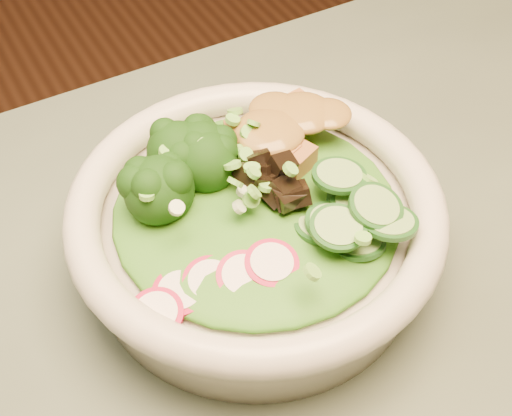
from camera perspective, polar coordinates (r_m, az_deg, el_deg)
salad_bowl at (r=0.48m, az=-0.00°, el=-1.52°), size 0.25×0.25×0.07m
lettuce_bed at (r=0.47m, az=0.00°, el=0.08°), size 0.19×0.19×0.02m
broccoli_florets at (r=0.47m, az=-6.78°, el=2.79°), size 0.09×0.09×0.04m
radish_slices at (r=0.43m, az=-2.38°, el=-5.50°), size 0.11×0.08×0.02m
cucumber_slices at (r=0.45m, az=7.28°, el=-0.98°), size 0.09×0.09×0.03m
mushroom_heap at (r=0.46m, az=0.46°, el=2.10°), size 0.09×0.09×0.04m
tofu_cubes at (r=0.50m, az=2.39°, el=5.59°), size 0.10×0.09×0.03m
peanut_sauce at (r=0.49m, az=2.43°, el=6.63°), size 0.07×0.05×0.01m
scallion_garnish at (r=0.45m, az=0.00°, el=1.96°), size 0.18×0.18×0.02m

